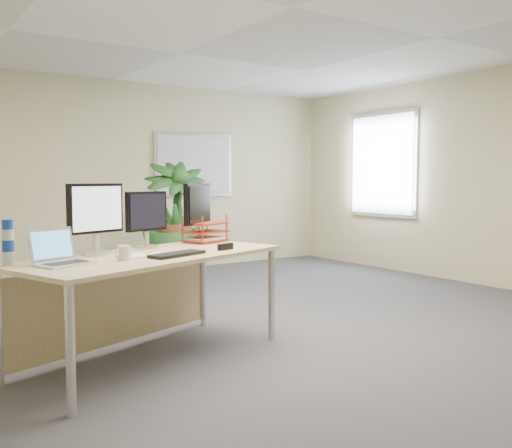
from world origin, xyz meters
TOP-DOWN VIEW (x-y plane):
  - floor at (0.00, 0.00)m, footprint 8.00×8.00m
  - back_wall at (0.00, 4.00)m, footprint 7.00×0.04m
  - ceiling at (0.00, 0.00)m, footprint 7.00×8.00m
  - whiteboard at (1.20, 3.97)m, footprint 1.30×0.04m
  - window at (3.47, 2.30)m, footprint 0.04×1.30m
  - desk at (-1.22, 0.26)m, footprint 2.22×1.48m
  - floor_plant at (0.18, 2.53)m, footprint 0.97×0.97m
  - monitor_left at (-1.52, 0.36)m, footprint 0.45×0.21m
  - monitor_right at (-1.05, 0.55)m, footprint 0.39×0.18m
  - monitor_dark at (-0.51, 0.69)m, footprint 0.39×0.31m
  - laptop at (-1.87, 0.03)m, footprint 0.39×0.37m
  - keyboard at (-1.06, -0.02)m, footprint 0.47×0.29m
  - coffee_mug at (-1.46, -0.01)m, footprint 0.13×0.09m
  - spiral_notebook at (-1.25, 0.11)m, footprint 0.32×0.26m
  - orange_pen at (-1.19, 0.16)m, footprint 0.13×0.10m
  - yellow_highlighter at (-0.97, 0.14)m, footprint 0.12×0.07m
  - water_bottle at (-2.15, 0.18)m, footprint 0.07×0.07m
  - letter_tray at (-0.45, 0.66)m, footprint 0.41×0.36m
  - stapler at (-0.59, 0.08)m, footprint 0.15×0.09m

SIDE VIEW (x-z plane):
  - floor at x=0.00m, z-range 0.00..0.00m
  - desk at x=-1.22m, z-range 0.23..1.01m
  - floor_plant at x=0.18m, z-range 0.00..1.50m
  - spiral_notebook at x=-1.25m, z-range 0.79..0.80m
  - yellow_highlighter at x=-0.97m, z-range 0.79..0.80m
  - keyboard at x=-1.06m, z-range 0.79..0.81m
  - orange_pen at x=-1.19m, z-range 0.80..0.81m
  - stapler at x=-0.59m, z-range 0.79..0.84m
  - coffee_mug at x=-1.46m, z-range 0.79..0.89m
  - laptop at x=-1.87m, z-range 0.73..0.96m
  - letter_tray at x=-0.45m, z-range 0.78..0.94m
  - water_bottle at x=-2.15m, z-range 0.78..1.07m
  - monitor_right at x=-1.05m, z-range 0.82..1.27m
  - monitor_dark at x=-0.51m, z-range 0.82..1.33m
  - monitor_left at x=-1.52m, z-range 0.82..1.34m
  - back_wall at x=0.00m, z-range 0.00..2.70m
  - whiteboard at x=1.20m, z-range 1.07..2.02m
  - window at x=3.47m, z-range 0.77..2.33m
  - ceiling at x=0.00m, z-range 2.69..2.71m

